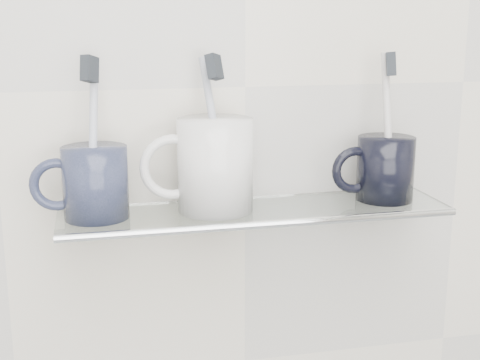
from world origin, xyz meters
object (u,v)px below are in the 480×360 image
object	(u,v)px
mug_left	(96,183)
shelf_glass	(256,211)
mug_center	(215,165)
mug_right	(385,168)

from	to	relation	value
mug_left	shelf_glass	bearing A→B (deg)	20.82
mug_left	mug_center	distance (m)	0.15
mug_right	shelf_glass	bearing A→B (deg)	170.29
shelf_glass	mug_center	distance (m)	0.08
mug_center	mug_right	size ratio (longest dim) A/B	1.38
shelf_glass	mug_left	distance (m)	0.21
mug_right	mug_center	bearing A→B (deg)	168.70
mug_left	mug_center	size ratio (longest dim) A/B	0.75
shelf_glass	mug_center	world-z (taller)	mug_center
mug_left	mug_right	bearing A→B (deg)	22.25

